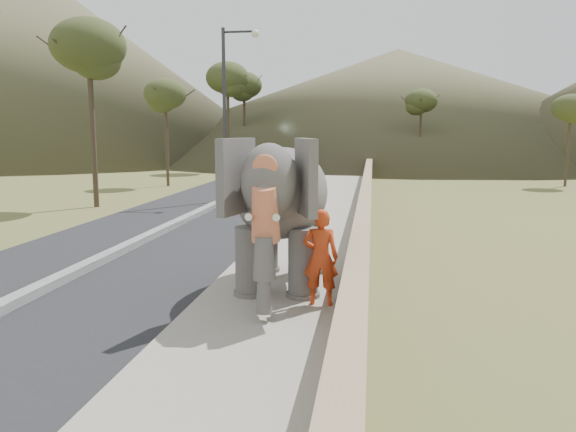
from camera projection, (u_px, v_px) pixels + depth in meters
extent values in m
plane|color=olive|center=(256.00, 336.00, 9.44)|extent=(160.00, 160.00, 0.00)
cube|color=black|center=(176.00, 226.00, 19.95)|extent=(7.00, 120.00, 0.03)
cube|color=black|center=(176.00, 224.00, 19.93)|extent=(0.35, 120.00, 0.22)
cube|color=#9E9687|center=(316.00, 228.00, 19.20)|extent=(3.00, 120.00, 0.15)
cube|color=tan|center=(365.00, 216.00, 18.89)|extent=(0.30, 120.00, 1.10)
cylinder|color=#313035|center=(225.00, 117.00, 26.13)|extent=(0.16, 0.16, 8.00)
cylinder|color=#313035|center=(240.00, 32.00, 25.43)|extent=(1.60, 0.10, 0.10)
sphere|color=#FFF2CC|center=(255.00, 34.00, 25.34)|extent=(0.36, 0.36, 0.36)
cylinder|color=#2D2D33|center=(233.00, 182.00, 25.95)|extent=(0.08, 0.08, 2.00)
cube|color=orange|center=(233.00, 158.00, 25.78)|extent=(0.60, 0.05, 0.60)
cone|color=brown|center=(38.00, 65.00, 67.06)|extent=(60.00, 60.00, 22.00)
cone|color=brown|center=(397.00, 102.00, 76.02)|extent=(80.00, 80.00, 14.00)
imported|color=#BE3814|center=(321.00, 257.00, 10.52)|extent=(0.67, 0.44, 1.83)
imported|color=maroon|center=(275.00, 178.00, 34.88)|extent=(1.19, 1.74, 0.86)
imported|color=black|center=(295.00, 168.00, 34.60)|extent=(0.93, 0.84, 1.55)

